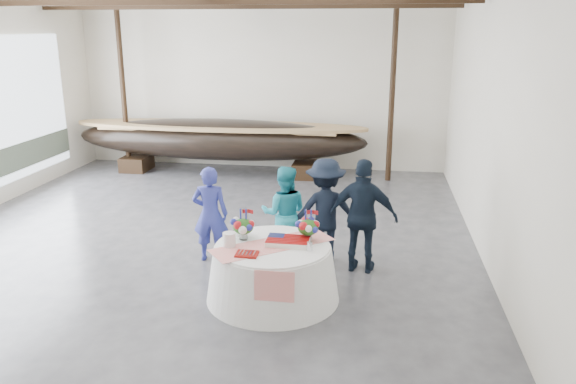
# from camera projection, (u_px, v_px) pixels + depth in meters

# --- Properties ---
(floor) EXTENTS (10.00, 12.00, 0.01)m
(floor) POSITION_uv_depth(u_px,v_px,m) (196.00, 243.00, 10.17)
(floor) COLOR #3D3D42
(floor) RESTS_ON ground
(wall_back) EXTENTS (10.00, 0.02, 4.50)m
(wall_back) POSITION_uv_depth(u_px,v_px,m) (261.00, 85.00, 15.22)
(wall_back) COLOR silver
(wall_back) RESTS_ON ground
(wall_right) EXTENTS (0.02, 12.00, 4.50)m
(wall_right) POSITION_uv_depth(u_px,v_px,m) (496.00, 128.00, 8.79)
(wall_right) COLOR silver
(wall_right) RESTS_ON ground
(pavilion_structure) EXTENTS (9.80, 11.76, 4.50)m
(pavilion_structure) POSITION_uv_depth(u_px,v_px,m) (200.00, 13.00, 9.84)
(pavilion_structure) COLOR black
(pavilion_structure) RESTS_ON ground
(longboat_display) EXTENTS (7.81, 1.56, 1.46)m
(longboat_display) POSITION_uv_depth(u_px,v_px,m) (219.00, 139.00, 14.77)
(longboat_display) COLOR black
(longboat_display) RESTS_ON ground
(banquet_table) EXTENTS (1.91, 1.91, 0.82)m
(banquet_table) POSITION_uv_depth(u_px,v_px,m) (273.00, 272.00, 8.01)
(banquet_table) COLOR white
(banquet_table) RESTS_ON ground
(tabletop_items) EXTENTS (1.72, 1.53, 0.40)m
(tabletop_items) POSITION_uv_depth(u_px,v_px,m) (272.00, 232.00, 7.99)
(tabletop_items) COLOR red
(tabletop_items) RESTS_ON banquet_table
(guest_woman_blue) EXTENTS (0.63, 0.46, 1.61)m
(guest_woman_blue) POSITION_uv_depth(u_px,v_px,m) (210.00, 214.00, 9.23)
(guest_woman_blue) COLOR navy
(guest_woman_blue) RESTS_ON ground
(guest_woman_teal) EXTENTS (0.83, 0.67, 1.60)m
(guest_woman_teal) POSITION_uv_depth(u_px,v_px,m) (284.00, 213.00, 9.28)
(guest_woman_teal) COLOR teal
(guest_woman_teal) RESTS_ON ground
(guest_man_left) EXTENTS (1.25, 0.88, 1.75)m
(guest_man_left) POSITION_uv_depth(u_px,v_px,m) (325.00, 211.00, 9.17)
(guest_man_left) COLOR black
(guest_man_left) RESTS_ON ground
(guest_man_right) EXTENTS (1.13, 0.61, 1.83)m
(guest_man_right) POSITION_uv_depth(u_px,v_px,m) (363.00, 216.00, 8.78)
(guest_man_right) COLOR black
(guest_man_right) RESTS_ON ground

